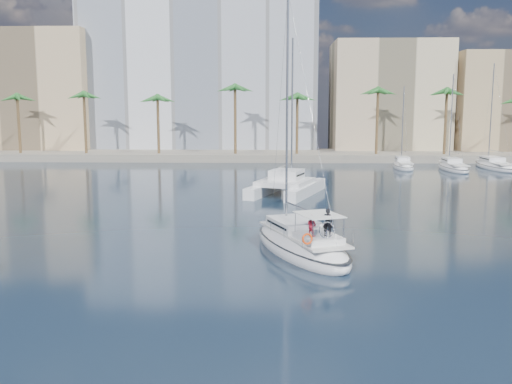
{
  "coord_description": "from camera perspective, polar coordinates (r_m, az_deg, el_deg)",
  "views": [
    {
      "loc": [
        1.55,
        -34.73,
        8.96
      ],
      "look_at": [
        0.39,
        1.5,
        3.42
      ],
      "focal_mm": 40.0,
      "sensor_mm": 36.0,
      "label": 1
    }
  ],
  "objects": [
    {
      "name": "quay",
      "position": [
        96.11,
        0.91,
        3.7
      ],
      "size": [
        120.0,
        14.0,
        1.2
      ],
      "primitive_type": "cube",
      "color": "gray",
      "rests_on": "ground"
    },
    {
      "name": "catamaran",
      "position": [
        57.73,
        3.04,
        0.86
      ],
      "size": [
        8.52,
        11.75,
        15.62
      ],
      "rotation": [
        0.0,
        0.0,
        -0.34
      ],
      "color": "white",
      "rests_on": "ground"
    },
    {
      "name": "palm_left",
      "position": [
        98.39,
        -19.59,
        8.97
      ],
      "size": [
        3.6,
        3.6,
        12.3
      ],
      "color": "brown",
      "rests_on": "ground"
    },
    {
      "name": "moored_yacht_c",
      "position": [
        88.03,
        22.78,
        2.17
      ],
      "size": [
        3.98,
        12.33,
        15.54
      ],
      "primitive_type": null,
      "rotation": [
        0.0,
        0.0,
        0.03
      ],
      "color": "white",
      "rests_on": "ground"
    },
    {
      "name": "ground",
      "position": [
        35.9,
        -0.7,
        -5.76
      ],
      "size": [
        160.0,
        160.0,
        0.0
      ],
      "primitive_type": "plane",
      "color": "black",
      "rests_on": "ground"
    },
    {
      "name": "building_modern",
      "position": [
        108.7,
        -5.43,
        11.31
      ],
      "size": [
        42.0,
        16.0,
        28.0
      ],
      "primitive_type": "cube",
      "color": "silver",
      "rests_on": "ground"
    },
    {
      "name": "building_tan_left",
      "position": [
        112.52,
        -21.22,
        9.15
      ],
      "size": [
        22.0,
        14.0,
        22.0
      ],
      "primitive_type": "cube",
      "color": "tan",
      "rests_on": "ground"
    },
    {
      "name": "palm_right",
      "position": [
        97.31,
        21.59,
        8.87
      ],
      "size": [
        3.6,
        3.6,
        12.3
      ],
      "color": "brown",
      "rests_on": "ground"
    },
    {
      "name": "moored_yacht_a",
      "position": [
        84.26,
        14.49,
        2.31
      ],
      "size": [
        3.37,
        9.52,
        11.9
      ],
      "primitive_type": null,
      "rotation": [
        0.0,
        0.0,
        -0.07
      ],
      "color": "white",
      "rests_on": "ground"
    },
    {
      "name": "building_beige",
      "position": [
        106.71,
        13.05,
        9.03
      ],
      "size": [
        20.0,
        14.0,
        20.0
      ],
      "primitive_type": "cube",
      "color": "#C8B88F",
      "rests_on": "ground"
    },
    {
      "name": "building_tan_right",
      "position": [
        110.41,
        23.57,
        8.0
      ],
      "size": [
        18.0,
        12.0,
        18.0
      ],
      "primitive_type": "cube",
      "color": "tan",
      "rests_on": "ground"
    },
    {
      "name": "main_sloop",
      "position": [
        35.14,
        4.51,
        -5.23
      ],
      "size": [
        7.43,
        11.73,
        16.63
      ],
      "rotation": [
        0.0,
        0.0,
        0.38
      ],
      "color": "white",
      "rests_on": "ground"
    },
    {
      "name": "moored_yacht_b",
      "position": [
        84.02,
        19.11,
        2.09
      ],
      "size": [
        3.32,
        10.83,
        13.72
      ],
      "primitive_type": null,
      "rotation": [
        0.0,
        0.0,
        -0.02
      ],
      "color": "white",
      "rests_on": "ground"
    },
    {
      "name": "seagull",
      "position": [
        40.67,
        1.74,
        -3.18
      ],
      "size": [
        1.11,
        0.48,
        0.2
      ],
      "color": "silver",
      "rests_on": "ground"
    },
    {
      "name": "palm_centre",
      "position": [
        91.75,
        0.88,
        9.51
      ],
      "size": [
        3.6,
        3.6,
        12.3
      ],
      "color": "brown",
      "rests_on": "ground"
    }
  ]
}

